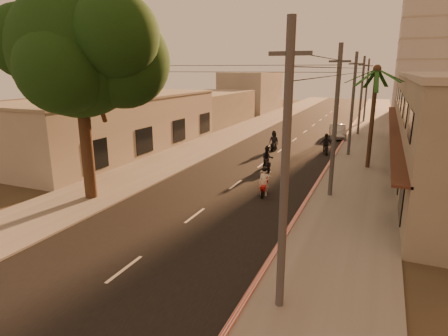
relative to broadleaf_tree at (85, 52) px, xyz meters
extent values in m
plane|color=#383023|center=(6.61, -2.14, -8.48)|extent=(160.00, 160.00, 0.00)
cube|color=black|center=(6.61, 17.86, -8.47)|extent=(10.00, 140.00, 0.02)
cube|color=slate|center=(14.11, 17.86, -8.42)|extent=(5.00, 140.00, 0.12)
cube|color=slate|center=(-0.89, 17.86, -8.42)|extent=(5.00, 140.00, 0.12)
cube|color=red|center=(11.71, 12.86, -8.38)|extent=(0.20, 60.00, 0.20)
cube|color=#42251A|center=(16.31, 15.86, -5.38)|extent=(0.80, 34.00, 0.12)
cube|color=#A39D93|center=(-7.39, 11.86, -5.98)|extent=(8.00, 24.00, 5.00)
cube|color=gray|center=(-7.39, 11.86, -3.38)|extent=(8.20, 24.20, 0.20)
cube|color=#B7B5B2|center=(22.61, 53.86, 5.52)|extent=(12.00, 12.00, 28.00)
cylinder|color=black|center=(-0.39, -0.14, -5.48)|extent=(0.70, 0.70, 6.00)
cylinder|color=black|center=(0.41, 0.26, -2.48)|extent=(1.22, 2.17, 3.04)
cylinder|color=black|center=(-0.99, -0.44, -2.28)|extent=(1.31, 1.49, 2.73)
sphere|color=black|center=(-0.39, -0.14, 0.02)|extent=(7.20, 7.20, 7.20)
sphere|color=black|center=(1.81, 0.86, -0.48)|extent=(5.20, 5.20, 5.20)
sphere|color=black|center=(-2.19, 0.66, -0.28)|extent=(4.80, 4.80, 4.80)
sphere|color=black|center=(0.21, -1.94, -0.88)|extent=(4.60, 4.60, 4.60)
sphere|color=black|center=(2.61, -0.64, 0.72)|extent=(4.40, 4.40, 4.40)
sphere|color=black|center=(-2.79, -1.34, 0.52)|extent=(4.00, 4.00, 4.00)
sphere|color=black|center=(0.81, 2.26, 1.12)|extent=(4.40, 4.40, 4.40)
cylinder|color=black|center=(14.61, 13.86, -4.68)|extent=(0.32, 0.32, 7.60)
sphere|color=black|center=(14.61, 13.86, -0.88)|extent=(0.60, 0.60, 0.60)
cylinder|color=#38383A|center=(12.81, -6.14, -3.98)|extent=(0.26, 0.26, 9.00)
cube|color=#38383A|center=(12.81, -6.14, -0.48)|extent=(1.20, 0.12, 0.12)
cylinder|color=#38383A|center=(12.81, 5.86, -3.98)|extent=(0.26, 0.26, 9.00)
cube|color=#38383A|center=(12.81, 5.86, -0.48)|extent=(1.20, 0.12, 0.12)
cylinder|color=#38383A|center=(12.81, 17.86, -3.98)|extent=(0.26, 0.26, 9.00)
cube|color=#38383A|center=(12.81, 17.86, -0.48)|extent=(1.20, 0.12, 0.12)
cylinder|color=#38383A|center=(12.81, 29.86, -3.98)|extent=(0.26, 0.26, 9.00)
cube|color=#38383A|center=(12.81, 29.86, -0.48)|extent=(1.20, 0.12, 0.12)
cylinder|color=#38383A|center=(12.81, 41.86, -3.98)|extent=(0.26, 0.26, 9.00)
cube|color=#38383A|center=(12.81, 41.86, -0.48)|extent=(1.20, 0.12, 0.12)
cube|color=#A39D93|center=(20.61, 42.86, -5.48)|extent=(8.00, 14.00, 6.00)
cube|color=#A39D93|center=(-7.39, 31.86, -6.28)|extent=(8.00, 14.00, 4.40)
cube|color=#A39D93|center=(-7.39, 49.86, -4.98)|extent=(8.00, 14.00, 7.00)
cylinder|color=black|center=(8.93, 5.19, -8.19)|extent=(0.18, 0.59, 0.58)
cylinder|color=black|center=(9.10, 3.91, -8.19)|extent=(0.18, 0.59, 0.58)
cube|color=#AC0D0F|center=(9.02, 4.47, -7.91)|extent=(0.44, 1.17, 0.31)
cube|color=#AC0D0F|center=(8.95, 4.99, -7.75)|extent=(0.32, 0.14, 0.62)
cylinder|color=silver|center=(8.94, 5.11, -7.39)|extent=(0.57, 0.12, 0.04)
imported|color=silver|center=(9.02, 4.47, -7.61)|extent=(0.74, 0.58, 1.74)
sphere|color=black|center=(9.02, 4.47, -6.79)|extent=(0.31, 0.31, 0.31)
sphere|color=silver|center=(8.65, 5.05, -7.13)|extent=(0.12, 0.12, 0.12)
sphere|color=silver|center=(9.23, 5.13, -7.13)|extent=(0.12, 0.12, 0.12)
cylinder|color=black|center=(7.19, 10.89, -8.16)|extent=(0.37, 0.61, 0.63)
cylinder|color=black|center=(7.80, 9.64, -8.16)|extent=(0.37, 0.61, 0.63)
cube|color=black|center=(7.54, 10.19, -7.86)|extent=(0.82, 1.24, 0.34)
cube|color=black|center=(7.29, 10.69, -7.69)|extent=(0.35, 0.25, 0.67)
cylinder|color=silver|center=(7.23, 10.81, -7.30)|extent=(0.57, 0.30, 0.04)
imported|color=black|center=(7.54, 10.19, -7.54)|extent=(1.47, 1.43, 1.88)
sphere|color=black|center=(7.54, 10.19, -6.65)|extent=(0.34, 0.34, 0.34)
cylinder|color=black|center=(10.59, 18.54, -8.17)|extent=(0.28, 0.61, 0.61)
cylinder|color=black|center=(10.99, 17.25, -8.17)|extent=(0.28, 0.61, 0.61)
cube|color=black|center=(10.81, 17.81, -7.88)|extent=(0.64, 1.23, 0.32)
cube|color=black|center=(10.65, 18.33, -7.72)|extent=(0.34, 0.20, 0.65)
cylinder|color=silver|center=(10.61, 18.46, -7.34)|extent=(0.58, 0.21, 0.04)
imported|color=black|center=(10.81, 17.81, -7.57)|extent=(1.31, 1.04, 1.82)
sphere|color=black|center=(10.81, 17.81, -6.71)|extent=(0.32, 0.32, 0.32)
cylinder|color=black|center=(5.98, 18.28, -8.17)|extent=(0.13, 0.62, 0.62)
cylinder|color=black|center=(6.01, 16.91, -8.17)|extent=(0.13, 0.62, 0.62)
cube|color=black|center=(6.00, 17.51, -7.87)|extent=(0.34, 1.22, 0.33)
cube|color=black|center=(5.99, 18.06, -7.70)|extent=(0.33, 0.12, 0.66)
cylinder|color=silver|center=(5.98, 18.19, -7.32)|extent=(0.61, 0.05, 0.04)
imported|color=black|center=(6.00, 17.51, -7.55)|extent=(0.93, 0.63, 1.85)
sphere|color=black|center=(6.00, 17.51, -6.67)|extent=(0.33, 0.33, 0.33)
imported|color=#919498|center=(10.80, 26.85, -7.72)|extent=(3.30, 5.20, 1.52)
camera|label=1|loc=(15.31, -16.70, -0.89)|focal=30.00mm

